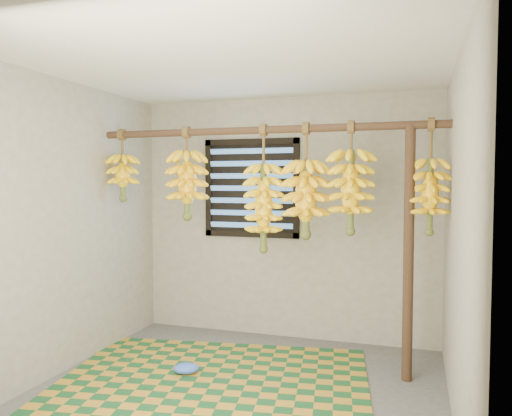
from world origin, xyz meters
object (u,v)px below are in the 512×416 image
at_px(plastic_bag, 186,368).
at_px(banana_bunch_c, 306,199).
at_px(support_post, 409,254).
at_px(banana_bunch_b, 187,185).
at_px(woven_mat, 211,384).
at_px(banana_bunch_e, 351,192).
at_px(banana_bunch_d, 264,207).
at_px(banana_bunch_a, 123,177).
at_px(banana_bunch_f, 430,196).

distance_m(plastic_bag, banana_bunch_c, 1.69).
height_order(support_post, banana_bunch_b, banana_bunch_b).
distance_m(woven_mat, banana_bunch_c, 1.64).
bearing_deg(banana_bunch_b, banana_bunch_e, 0.00).
bearing_deg(banana_bunch_e, woven_mat, -150.99).
bearing_deg(plastic_bag, banana_bunch_e, 18.99).
bearing_deg(banana_bunch_d, banana_bunch_a, 180.00).
bearing_deg(woven_mat, banana_bunch_d, 65.04).
relative_size(support_post, plastic_bag, 9.60).
bearing_deg(support_post, plastic_bag, -165.81).
relative_size(woven_mat, banana_bunch_d, 2.22).
bearing_deg(banana_bunch_a, banana_bunch_d, 0.00).
bearing_deg(support_post, banana_bunch_a, 180.00).
bearing_deg(plastic_bag, banana_bunch_c, 25.89).
height_order(woven_mat, banana_bunch_e, banana_bunch_e).
height_order(support_post, banana_bunch_c, banana_bunch_c).
height_order(banana_bunch_c, banana_bunch_f, same).
xyz_separation_m(woven_mat, banana_bunch_a, (-1.11, 0.55, 1.60)).
bearing_deg(plastic_bag, support_post, 14.19).
relative_size(banana_bunch_a, banana_bunch_b, 0.81).
bearing_deg(woven_mat, support_post, 20.81).
bearing_deg(banana_bunch_b, support_post, 0.00).
xyz_separation_m(banana_bunch_a, banana_bunch_b, (0.66, -0.00, -0.07)).
bearing_deg(banana_bunch_c, banana_bunch_f, 0.00).
distance_m(support_post, banana_bunch_d, 1.23).
distance_m(plastic_bag, banana_bunch_e, 1.95).
bearing_deg(banana_bunch_c, woven_mat, -138.61).
xyz_separation_m(woven_mat, banana_bunch_c, (0.62, 0.55, 1.42)).
height_order(support_post, banana_bunch_e, banana_bunch_e).
bearing_deg(banana_bunch_d, banana_bunch_c, -0.00).
distance_m(support_post, banana_bunch_c, 0.92).
distance_m(banana_bunch_c, banana_bunch_d, 0.37).
relative_size(woven_mat, banana_bunch_a, 3.63).
bearing_deg(banana_bunch_f, banana_bunch_a, 180.00).
distance_m(support_post, banana_bunch_f, 0.48).
relative_size(banana_bunch_b, banana_bunch_e, 0.90).
bearing_deg(support_post, banana_bunch_f, 0.00).
relative_size(banana_bunch_e, banana_bunch_f, 1.01).
bearing_deg(banana_bunch_e, support_post, -0.00).
distance_m(support_post, woven_mat, 1.83).
bearing_deg(banana_bunch_e, banana_bunch_b, -180.00).
height_order(woven_mat, banana_bunch_d, banana_bunch_d).
bearing_deg(support_post, banana_bunch_d, 180.00).
bearing_deg(woven_mat, banana_bunch_c, 41.39).
relative_size(plastic_bag, banana_bunch_a, 0.32).
relative_size(banana_bunch_d, banana_bunch_e, 1.19).
height_order(plastic_bag, banana_bunch_b, banana_bunch_b).
relative_size(banana_bunch_a, banana_bunch_e, 0.73).
bearing_deg(plastic_bag, banana_bunch_f, 13.08).
height_order(banana_bunch_b, banana_bunch_d, same).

